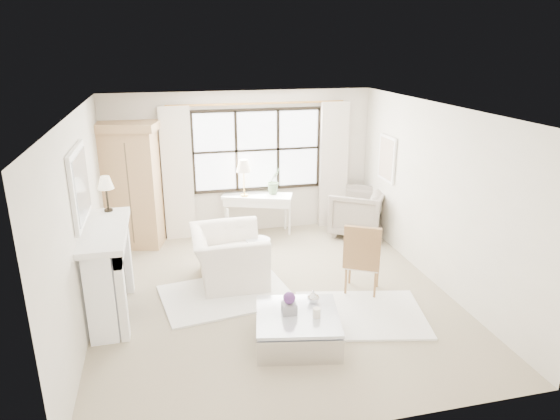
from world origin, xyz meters
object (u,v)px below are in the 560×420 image
Objects in this scene: console_table at (257,215)px; club_armchair at (229,256)px; armoire at (130,185)px; coffee_table at (297,328)px.

club_armchair reaches higher than console_table.
club_armchair is at bearing -93.84° from console_table.
club_armchair is (-0.80, -1.83, 0.01)m from console_table.
console_table is 1.10× the size of club_armchair.
armoire is 1.79× the size of club_armchair.
console_table is 2.00m from club_armchair.
coffee_table is (-0.21, -3.68, -0.22)m from console_table.
armoire reaches higher than club_armchair.
club_armchair is 1.96m from coffee_table.
club_armchair is at bearing 118.62° from coffee_table.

